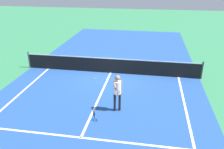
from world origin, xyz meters
name	(u,v)px	position (x,y,z in m)	size (l,w,h in m)	color
ground_plane	(111,73)	(0.00, 0.00, 0.00)	(60.00, 60.00, 0.00)	#337F51
court_surface_inbounds	(111,73)	(0.00, 0.00, 0.00)	(10.62, 24.40, 0.00)	#234C93
line_sideline_right	(193,142)	(4.11, -5.95, 0.00)	(0.10, 11.89, 0.01)	white
line_service_near	(81,138)	(0.00, -6.40, 0.00)	(8.22, 0.10, 0.01)	white
line_center_service	(99,97)	(0.00, -3.20, 0.00)	(0.10, 6.40, 0.01)	white
net	(111,65)	(0.00, 0.00, 0.49)	(10.85, 0.09, 1.07)	#33383D
player_near	(117,89)	(1.06, -4.29, 1.07)	(0.45, 1.23, 1.72)	black
tennis_ball_near_net	(95,79)	(-0.71, -1.15, 0.03)	(0.07, 0.07, 0.07)	#CCE033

